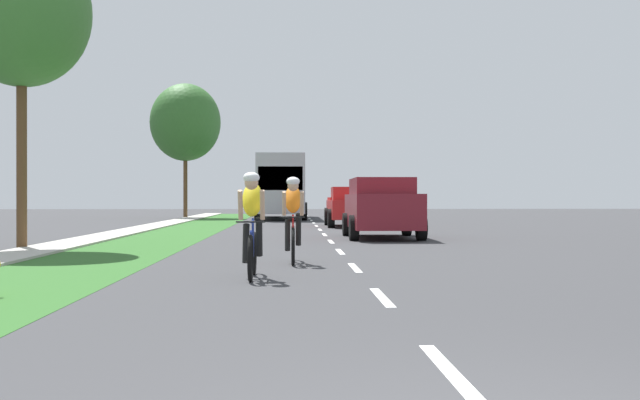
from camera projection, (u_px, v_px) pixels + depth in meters
name	position (u px, v px, depth m)	size (l,w,h in m)	color
ground_plane	(327.00, 238.00, 23.47)	(120.00, 120.00, 0.00)	#38383A
grass_verge	(163.00, 238.00, 23.28)	(2.56, 70.00, 0.01)	#2D6026
sidewalk_concrete	(99.00, 238.00, 23.21)	(1.24, 70.00, 0.10)	#B2ADA3
lane_markings_center	(322.00, 232.00, 27.46)	(0.12, 53.80, 0.01)	white
cyclist_lead	(252.00, 224.00, 11.67)	(0.42, 1.72, 1.58)	black
cyclist_trailing	(293.00, 219.00, 14.34)	(0.42, 1.72, 1.58)	black
suv_maroon	(382.00, 206.00, 23.44)	(2.15, 4.70, 1.79)	maroon
pickup_red	(353.00, 207.00, 32.70)	(2.22, 5.10, 1.64)	red
bus_silver	(282.00, 184.00, 45.19)	(2.78, 11.60, 3.48)	#A5A8AD
street_tree_near	(22.00, 12.00, 18.42)	(3.22, 3.22, 7.35)	brown
street_tree_far	(185.00, 122.00, 46.40)	(4.16, 4.16, 7.96)	brown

